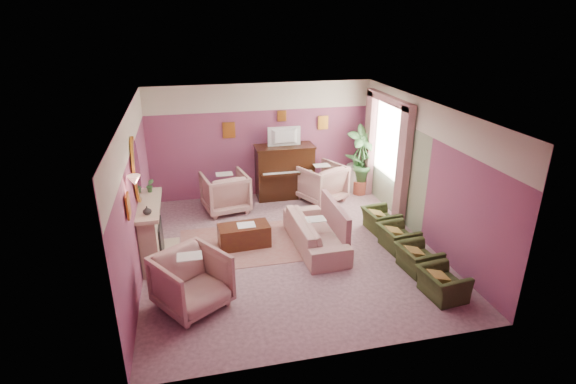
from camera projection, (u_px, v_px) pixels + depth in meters
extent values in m
cube|color=gray|center=(289.00, 249.00, 8.87)|extent=(5.50, 6.00, 0.01)
cube|color=white|center=(289.00, 108.00, 7.82)|extent=(5.50, 6.00, 0.01)
cube|color=#6B395F|center=(262.00, 141.00, 11.06)|extent=(5.50, 0.02, 2.80)
cube|color=#6B395F|center=(343.00, 266.00, 5.64)|extent=(5.50, 0.02, 2.80)
cube|color=#6B395F|center=(135.00, 196.00, 7.78)|extent=(0.02, 6.00, 2.80)
cube|color=#6B395F|center=(424.00, 172.00, 8.92)|extent=(0.02, 6.00, 2.80)
cube|color=beige|center=(261.00, 97.00, 10.64)|extent=(5.50, 0.01, 0.65)
cube|color=#93A27F|center=(393.00, 167.00, 10.21)|extent=(0.01, 3.00, 2.15)
cube|color=#C4B092|center=(151.00, 233.00, 8.31)|extent=(0.30, 1.40, 1.10)
cube|color=black|center=(157.00, 240.00, 8.39)|extent=(0.18, 0.72, 0.68)
cube|color=#EC5933|center=(161.00, 248.00, 8.46)|extent=(0.06, 0.54, 0.10)
cube|color=#C4B092|center=(149.00, 205.00, 8.10)|extent=(0.40, 1.55, 0.07)
cube|color=#C4B092|center=(165.00, 257.00, 8.55)|extent=(0.55, 1.50, 0.02)
ellipsoid|color=orange|center=(136.00, 170.00, 7.82)|extent=(0.04, 0.72, 1.20)
ellipsoid|color=white|center=(138.00, 170.00, 7.82)|extent=(0.01, 0.60, 1.06)
cone|color=#E49E85|center=(134.00, 181.00, 6.82)|extent=(0.20, 0.20, 0.16)
cube|color=black|center=(285.00, 172.00, 11.15)|extent=(1.40, 0.60, 1.30)
cube|color=black|center=(288.00, 174.00, 10.81)|extent=(1.30, 0.12, 0.06)
cube|color=white|center=(288.00, 173.00, 10.80)|extent=(1.20, 0.08, 0.02)
cube|color=black|center=(284.00, 146.00, 10.90)|extent=(1.45, 0.65, 0.04)
imported|color=black|center=(285.00, 135.00, 10.75)|extent=(0.80, 0.12, 0.48)
cube|color=orange|center=(229.00, 130.00, 10.73)|extent=(0.30, 0.03, 0.38)
cube|color=orange|center=(323.00, 123.00, 11.20)|extent=(0.26, 0.03, 0.34)
cube|color=orange|center=(282.00, 116.00, 10.90)|extent=(0.22, 0.03, 0.26)
cube|color=orange|center=(128.00, 206.00, 6.58)|extent=(0.03, 0.28, 0.36)
cube|color=beige|center=(390.00, 138.00, 10.19)|extent=(0.03, 1.40, 1.80)
cube|color=#9B6569|center=(403.00, 167.00, 9.50)|extent=(0.16, 0.34, 2.60)
cube|color=#9B6569|center=(369.00, 144.00, 11.16)|extent=(0.16, 0.34, 2.60)
cube|color=#9B6569|center=(389.00, 100.00, 9.85)|extent=(0.16, 2.20, 0.16)
imported|color=#3A6F39|center=(150.00, 185.00, 8.54)|extent=(0.16, 0.16, 0.28)
imported|color=beige|center=(147.00, 210.00, 7.61)|extent=(0.16, 0.16, 0.16)
cube|color=#99635B|center=(244.00, 244.00, 9.04)|extent=(2.50, 1.80, 0.01)
cube|color=#462213|center=(244.00, 236.00, 8.92)|extent=(1.03, 0.56, 0.45)
cube|color=white|center=(246.00, 225.00, 8.84)|extent=(0.35, 0.28, 0.01)
imported|color=tan|center=(315.00, 227.00, 8.84)|extent=(0.69, 2.06, 0.83)
cube|color=#9B6569|center=(335.00, 217.00, 8.86)|extent=(0.10, 1.56, 0.57)
imported|color=tan|center=(225.00, 190.00, 10.41)|extent=(0.98, 0.98, 1.02)
imported|color=tan|center=(321.00, 181.00, 10.98)|extent=(0.98, 0.98, 1.02)
imported|color=tan|center=(192.00, 279.00, 6.97)|extent=(0.98, 0.98, 1.02)
imported|color=#323E1D|center=(443.00, 280.00, 7.30)|extent=(0.51, 0.73, 0.63)
imported|color=#323E1D|center=(418.00, 255.00, 8.04)|extent=(0.51, 0.73, 0.63)
imported|color=#323E1D|center=(398.00, 234.00, 8.78)|extent=(0.51, 0.73, 0.63)
imported|color=#323E1D|center=(381.00, 217.00, 9.52)|extent=(0.51, 0.73, 0.63)
cylinder|color=white|center=(356.00, 178.00, 11.62)|extent=(0.52, 0.52, 0.70)
imported|color=#3A6F39|center=(357.00, 159.00, 11.42)|extent=(0.30, 0.30, 0.34)
imported|color=#3A6F39|center=(363.00, 161.00, 11.37)|extent=(0.16, 0.16, 0.28)
cylinder|color=#9B4734|center=(359.00, 187.00, 11.50)|extent=(0.34, 0.34, 0.34)
imported|color=#3A6F39|center=(362.00, 154.00, 11.17)|extent=(0.76, 0.76, 1.44)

